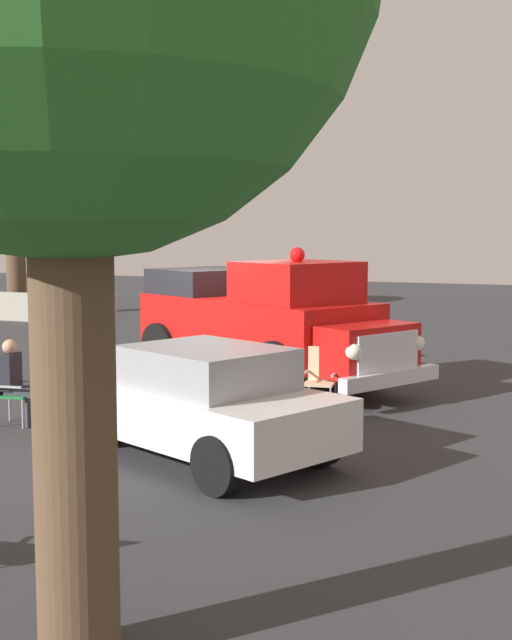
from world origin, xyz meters
TOP-DOWN VIEW (x-y plane):
  - ground_plane at (0.00, 0.00)m, footprint 60.00×60.00m
  - vintage_fire_truck at (0.87, 0.17)m, footprint 6.26×4.77m
  - classic_hot_rod at (1.83, -5.14)m, footprint 4.73×3.52m
  - lawn_chair_near_truck at (-1.47, -4.52)m, footprint 0.57×0.58m
  - lawn_chair_by_car at (2.61, -1.84)m, footprint 0.56×0.54m
  - spectator_seated at (-1.35, -4.49)m, footprint 0.59×0.46m
  - spectator_standing at (-3.75, 2.17)m, footprint 0.62×0.42m
  - oak_tree_left at (-11.06, 8.64)m, footprint 4.62×4.62m
  - traffic_cone at (-0.97, -3.46)m, footprint 0.40×0.40m

SIDE VIEW (x-z plane):
  - ground_plane at x=0.00m, z-range 0.00..0.00m
  - traffic_cone at x=-0.97m, z-range -0.01..0.63m
  - lawn_chair_near_truck at x=-1.47m, z-range 0.08..1.10m
  - lawn_chair_by_car at x=2.61m, z-range 0.08..1.10m
  - spectator_seated at x=-1.35m, z-range 0.05..1.34m
  - classic_hot_rod at x=1.83m, z-range 0.02..1.48m
  - spectator_standing at x=-3.75m, z-range 0.13..1.80m
  - vintage_fire_truck at x=0.87m, z-range -0.10..2.49m
  - oak_tree_left at x=-11.06m, z-range 1.48..9.15m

